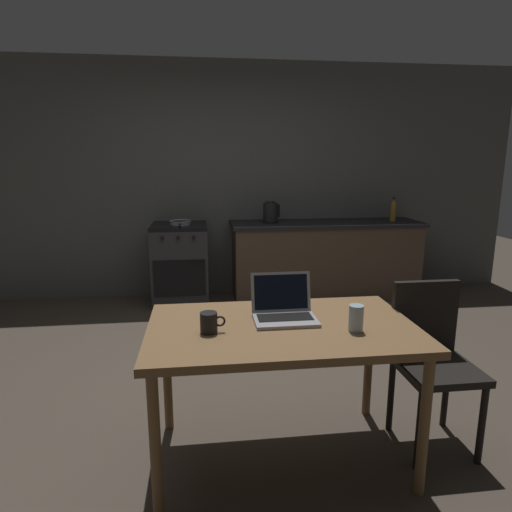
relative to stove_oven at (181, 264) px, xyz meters
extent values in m
plane|color=#473D33|center=(0.49, -1.98, -0.44)|extent=(12.00, 12.00, 0.00)
cube|color=#50514E|center=(0.79, 0.35, 0.89)|extent=(6.40, 0.10, 2.65)
cube|color=#4C3D2D|center=(1.65, 0.00, -0.02)|extent=(2.10, 0.60, 0.84)
cube|color=black|center=(1.65, 0.00, 0.42)|extent=(2.16, 0.64, 0.04)
cube|color=#2D2D30|center=(0.00, 0.00, -0.02)|extent=(0.60, 0.60, 0.84)
cube|color=black|center=(0.00, 0.00, 0.42)|extent=(0.60, 0.60, 0.04)
cube|color=black|center=(0.00, -0.30, -0.09)|extent=(0.54, 0.01, 0.39)
cylinder|color=black|center=(-0.16, -0.31, 0.34)|extent=(0.04, 0.02, 0.04)
cylinder|color=black|center=(0.00, -0.31, 0.34)|extent=(0.04, 0.02, 0.04)
cylinder|color=black|center=(0.16, -0.31, 0.34)|extent=(0.04, 0.02, 0.04)
cube|color=brown|center=(0.63, -2.76, 0.29)|extent=(1.34, 0.81, 0.04)
cylinder|color=brown|center=(0.02, -3.10, -0.08)|extent=(0.05, 0.05, 0.71)
cylinder|color=brown|center=(1.24, -3.10, -0.08)|extent=(0.05, 0.05, 0.71)
cylinder|color=brown|center=(0.02, -2.41, -0.08)|extent=(0.05, 0.05, 0.71)
cylinder|color=brown|center=(1.24, -2.41, -0.08)|extent=(0.05, 0.05, 0.71)
cube|color=black|center=(1.48, -2.77, 0.02)|extent=(0.40, 0.40, 0.04)
cube|color=black|center=(1.48, -2.59, 0.25)|extent=(0.38, 0.04, 0.42)
cylinder|color=black|center=(1.31, -2.94, -0.22)|extent=(0.04, 0.04, 0.44)
cylinder|color=black|center=(1.65, -2.94, -0.22)|extent=(0.04, 0.04, 0.44)
cylinder|color=black|center=(1.31, -2.60, -0.22)|extent=(0.04, 0.04, 0.44)
cylinder|color=black|center=(1.65, -2.60, -0.22)|extent=(0.04, 0.04, 0.44)
cube|color=#99999E|center=(0.66, -2.71, 0.32)|extent=(0.32, 0.22, 0.02)
cube|color=black|center=(0.66, -2.70, 0.33)|extent=(0.28, 0.12, 0.00)
cube|color=#99999E|center=(0.66, -2.58, 0.43)|extent=(0.32, 0.06, 0.21)
cube|color=black|center=(0.66, -2.58, 0.43)|extent=(0.29, 0.05, 0.18)
cylinder|color=black|center=(1.01, 0.00, 0.45)|extent=(0.17, 0.17, 0.02)
cylinder|color=black|center=(1.01, 0.00, 0.56)|extent=(0.16, 0.16, 0.20)
cylinder|color=black|center=(1.01, 0.00, 0.67)|extent=(0.10, 0.10, 0.02)
cube|color=black|center=(1.10, 0.00, 0.57)|extent=(0.02, 0.02, 0.14)
cylinder|color=#8C601E|center=(2.42, -0.05, 0.54)|extent=(0.06, 0.06, 0.19)
cone|color=#8C601E|center=(2.42, -0.05, 0.66)|extent=(0.06, 0.06, 0.06)
cylinder|color=black|center=(2.42, -0.05, 0.70)|extent=(0.03, 0.03, 0.02)
cylinder|color=gray|center=(0.02, -0.02, 0.45)|extent=(0.22, 0.22, 0.01)
torus|color=gray|center=(0.02, -0.02, 0.48)|extent=(0.24, 0.24, 0.02)
cylinder|color=black|center=(0.02, -0.22, 0.46)|extent=(0.02, 0.18, 0.02)
cylinder|color=black|center=(0.27, -2.81, 0.36)|extent=(0.08, 0.08, 0.10)
torus|color=black|center=(0.32, -2.81, 0.36)|extent=(0.05, 0.01, 0.05)
cylinder|color=#99B7C6|center=(0.97, -2.88, 0.37)|extent=(0.07, 0.07, 0.13)
camera|label=1|loc=(0.24, -4.80, 1.11)|focal=30.73mm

